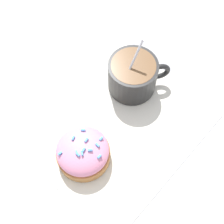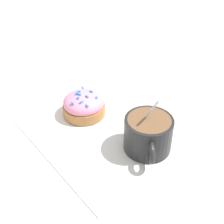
# 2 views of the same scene
# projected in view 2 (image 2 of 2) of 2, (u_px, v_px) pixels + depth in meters

# --- Properties ---
(ground_plane) EXTENTS (3.00, 3.00, 0.00)m
(ground_plane) POSITION_uv_depth(u_px,v_px,m) (114.00, 130.00, 0.62)
(ground_plane) COLOR #B2B2B7
(paper_napkin) EXTENTS (0.32, 0.32, 0.00)m
(paper_napkin) POSITION_uv_depth(u_px,v_px,m) (114.00, 129.00, 0.62)
(paper_napkin) COLOR white
(paper_napkin) RESTS_ON ground_plane
(coffee_cup) EXTENTS (0.10, 0.09, 0.12)m
(coffee_cup) POSITION_uv_depth(u_px,v_px,m) (148.00, 133.00, 0.56)
(coffee_cup) COLOR black
(coffee_cup) RESTS_ON paper_napkin
(frosted_pastry) EXTENTS (0.09, 0.09, 0.05)m
(frosted_pastry) POSITION_uv_depth(u_px,v_px,m) (84.00, 105.00, 0.65)
(frosted_pastry) COLOR #B2753D
(frosted_pastry) RESTS_ON paper_napkin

